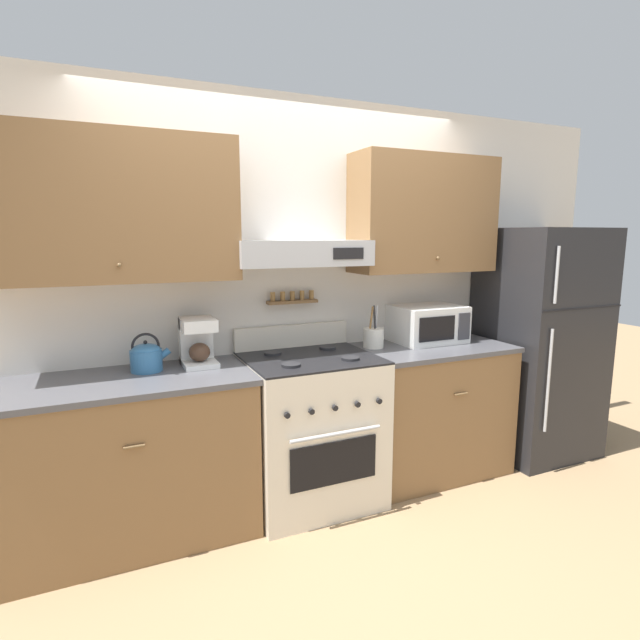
% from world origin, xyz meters
% --- Properties ---
extents(ground_plane, '(16.00, 16.00, 0.00)m').
position_xyz_m(ground_plane, '(0.00, 0.00, 0.00)').
color(ground_plane, '#937551').
extents(wall_back, '(5.20, 0.46, 2.55)m').
position_xyz_m(wall_back, '(-0.06, 0.60, 1.47)').
color(wall_back, silver).
rests_on(wall_back, ground_plane).
extents(counter_left, '(1.31, 0.65, 0.92)m').
position_xyz_m(counter_left, '(-1.06, 0.33, 0.46)').
color(counter_left, brown).
rests_on(counter_left, ground_plane).
extents(counter_right, '(1.06, 0.65, 0.92)m').
position_xyz_m(counter_right, '(0.93, 0.33, 0.46)').
color(counter_right, brown).
rests_on(counter_right, ground_plane).
extents(stove_range, '(0.79, 0.71, 1.08)m').
position_xyz_m(stove_range, '(-0.00, 0.30, 0.47)').
color(stove_range, beige).
rests_on(stove_range, ground_plane).
extents(refrigerator, '(0.78, 0.73, 1.72)m').
position_xyz_m(refrigerator, '(1.90, 0.28, 0.86)').
color(refrigerator, '#232326').
rests_on(refrigerator, ground_plane).
extents(tea_kettle, '(0.22, 0.17, 0.22)m').
position_xyz_m(tea_kettle, '(-0.94, 0.45, 1.00)').
color(tea_kettle, teal).
rests_on(tea_kettle, counter_left).
extents(coffee_maker, '(0.19, 0.25, 0.28)m').
position_xyz_m(coffee_maker, '(-0.65, 0.47, 1.06)').
color(coffee_maker, white).
rests_on(coffee_maker, counter_left).
extents(microwave, '(0.48, 0.40, 0.26)m').
position_xyz_m(microwave, '(0.98, 0.46, 1.05)').
color(microwave, white).
rests_on(microwave, counter_right).
extents(utensil_crock, '(0.14, 0.14, 0.29)m').
position_xyz_m(utensil_crock, '(0.53, 0.45, 0.99)').
color(utensil_crock, silver).
rests_on(utensil_crock, counter_right).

